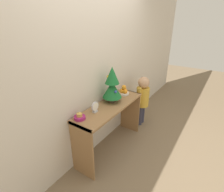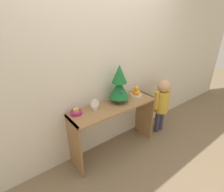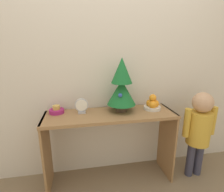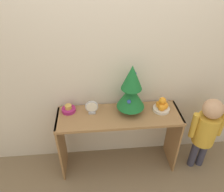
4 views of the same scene
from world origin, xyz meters
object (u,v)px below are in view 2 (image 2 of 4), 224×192
object	(u,v)px
fruit_bowl	(136,93)
singing_bowl	(76,112)
mini_tree	(119,84)
desk_clock	(95,105)
child_figure	(162,101)

from	to	relation	value
fruit_bowl	singing_bowl	world-z (taller)	fruit_bowl
singing_bowl	mini_tree	bearing A→B (deg)	-5.30
mini_tree	desk_clock	bearing A→B (deg)	179.04
desk_clock	singing_bowl	bearing A→B (deg)	167.77
desk_clock	child_figure	xyz separation A→B (m)	(1.21, -0.15, -0.25)
mini_tree	desk_clock	xyz separation A→B (m)	(-0.40, 0.01, -0.19)
singing_bowl	desk_clock	bearing A→B (deg)	-12.23
fruit_bowl	child_figure	size ratio (longest dim) A/B	0.18
fruit_bowl	singing_bowl	size ratio (longest dim) A/B	1.22
fruit_bowl	child_figure	bearing A→B (deg)	-15.55
fruit_bowl	desk_clock	world-z (taller)	fruit_bowl
fruit_bowl	child_figure	distance (m)	0.55
mini_tree	child_figure	xyz separation A→B (m)	(0.82, -0.15, -0.44)
mini_tree	desk_clock	world-z (taller)	mini_tree
desk_clock	fruit_bowl	bearing A→B (deg)	-1.40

